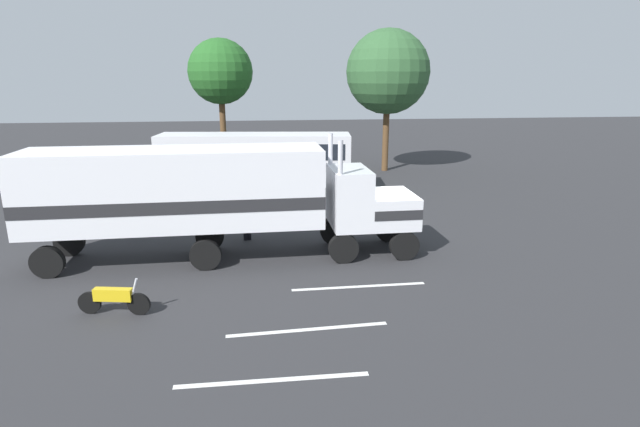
% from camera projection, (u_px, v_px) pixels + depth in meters
% --- Properties ---
extents(ground_plane, '(120.00, 120.00, 0.00)m').
position_uv_depth(ground_plane, '(383.00, 249.00, 19.94)').
color(ground_plane, '#2D2D30').
extents(lane_stripe_near, '(4.40, 0.21, 0.01)m').
position_uv_depth(lane_stripe_near, '(359.00, 287.00, 16.40)').
color(lane_stripe_near, silver).
rests_on(lane_stripe_near, ground_plane).
extents(lane_stripe_mid, '(4.40, 0.37, 0.01)m').
position_uv_depth(lane_stripe_mid, '(308.00, 330.00, 13.62)').
color(lane_stripe_mid, silver).
rests_on(lane_stripe_mid, ground_plane).
extents(lane_stripe_far, '(4.40, 0.17, 0.01)m').
position_uv_depth(lane_stripe_far, '(273.00, 380.00, 11.36)').
color(lane_stripe_far, silver).
rests_on(lane_stripe_far, ground_plane).
extents(semi_truck, '(14.22, 3.15, 4.50)m').
position_uv_depth(semi_truck, '(208.00, 193.00, 18.27)').
color(semi_truck, white).
rests_on(semi_truck, ground_plane).
extents(person_bystander, '(0.37, 0.47, 1.63)m').
position_uv_depth(person_bystander, '(247.00, 219.00, 20.87)').
color(person_bystander, black).
rests_on(person_bystander, ground_plane).
extents(parked_bus, '(11.21, 3.71, 3.40)m').
position_uv_depth(parked_bus, '(255.00, 157.00, 29.21)').
color(parked_bus, silver).
rests_on(parked_bus, ground_plane).
extents(parked_car, '(4.47, 1.99, 1.57)m').
position_uv_depth(parked_car, '(97.00, 175.00, 30.66)').
color(parked_car, maroon).
rests_on(parked_car, ground_plane).
extents(motorcycle, '(2.09, 0.47, 1.12)m').
position_uv_depth(motorcycle, '(114.00, 299.00, 14.40)').
color(motorcycle, black).
rests_on(motorcycle, ground_plane).
extents(tree_left, '(4.65, 4.65, 9.25)m').
position_uv_depth(tree_left, '(220.00, 72.00, 36.13)').
color(tree_left, brown).
rests_on(tree_left, ground_plane).
extents(tree_center, '(5.78, 5.78, 9.79)m').
position_uv_depth(tree_center, '(388.00, 72.00, 34.68)').
color(tree_center, brown).
rests_on(tree_center, ground_plane).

